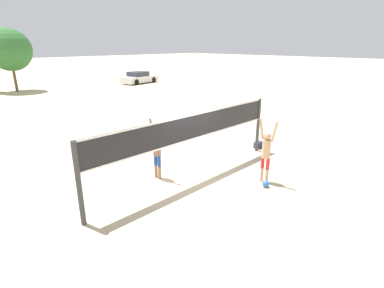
{
  "coord_description": "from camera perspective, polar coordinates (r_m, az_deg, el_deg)",
  "views": [
    {
      "loc": [
        -6.84,
        -6.86,
        4.55
      ],
      "look_at": [
        0.0,
        0.0,
        1.28
      ],
      "focal_mm": 28.0,
      "sensor_mm": 36.0,
      "label": 1
    }
  ],
  "objects": [
    {
      "name": "parked_car_mid",
      "position": [
        37.0,
        -10.0,
        12.29
      ],
      "size": [
        4.96,
        2.64,
        1.38
      ],
      "rotation": [
        0.0,
        0.0,
        0.17
      ],
      "color": "silver",
      "rests_on": "ground_plane"
    },
    {
      "name": "gear_bag",
      "position": [
        13.97,
        12.52,
        -0.17
      ],
      "size": [
        0.39,
        0.27,
        0.3
      ],
      "color": "navy",
      "rests_on": "ground_plane"
    },
    {
      "name": "tree_left_cluster",
      "position": [
        34.55,
        -31.41,
        15.05
      ],
      "size": [
        3.98,
        3.98,
        5.94
      ],
      "color": "brown",
      "rests_on": "ground_plane"
    },
    {
      "name": "player_blocker",
      "position": [
        10.36,
        -6.71,
        -0.82
      ],
      "size": [
        0.28,
        0.7,
        2.13
      ],
      "rotation": [
        0.0,
        0.0,
        -1.57
      ],
      "color": "#8C664C",
      "rests_on": "ground_plane"
    },
    {
      "name": "volleyball",
      "position": [
        10.33,
        13.87,
        -7.38
      ],
      "size": [
        0.23,
        0.23,
        0.23
      ],
      "color": "blue",
      "rests_on": "ground_plane"
    },
    {
      "name": "volleyball_net",
      "position": [
        10.12,
        -0.0,
        1.89
      ],
      "size": [
        8.23,
        0.14,
        2.33
      ],
      "color": "#38383D",
      "rests_on": "ground_plane"
    },
    {
      "name": "player_spiker",
      "position": [
        10.28,
        13.96,
        -1.13
      ],
      "size": [
        0.28,
        0.71,
        2.21
      ],
      "rotation": [
        0.0,
        0.0,
        1.57
      ],
      "color": "tan",
      "rests_on": "ground_plane"
    },
    {
      "name": "ground_plane",
      "position": [
        10.71,
        -0.0,
        -6.5
      ],
      "size": [
        200.0,
        200.0,
        0.0
      ],
      "primitive_type": "plane",
      "color": "beige"
    }
  ]
}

